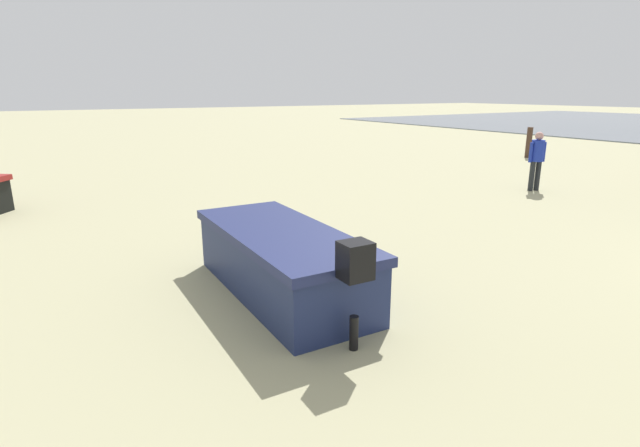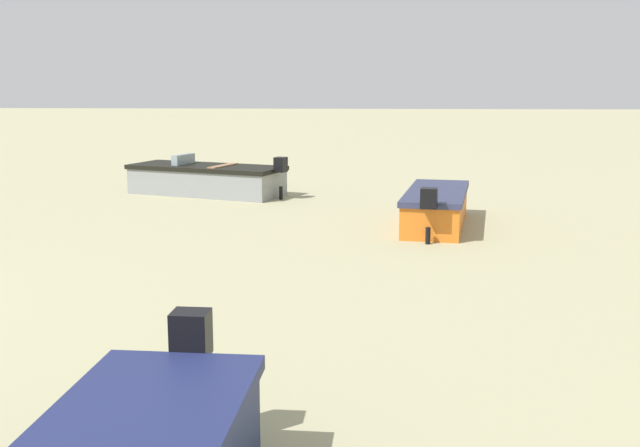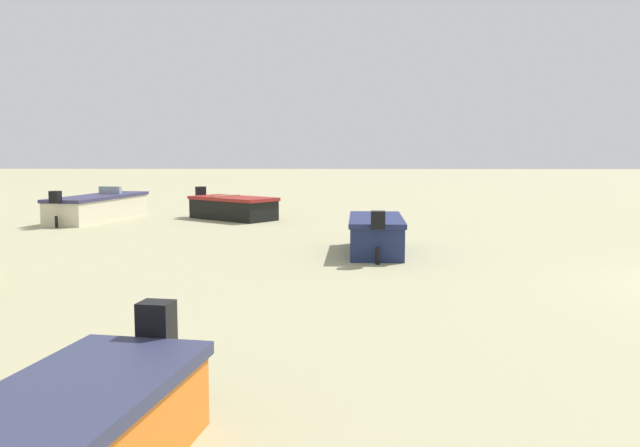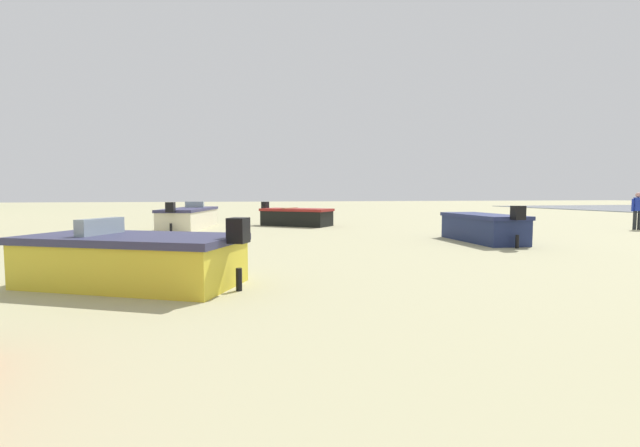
% 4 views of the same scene
% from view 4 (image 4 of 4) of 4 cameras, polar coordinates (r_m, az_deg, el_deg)
% --- Properties ---
extents(boat_cream_0, '(5.47, 2.44, 1.23)m').
position_cam_4_polar(boat_cream_0, '(20.06, -17.32, 0.76)').
color(boat_cream_0, beige).
rests_on(boat_cream_0, ground).
extents(boat_yellow_2, '(3.06, 3.98, 1.17)m').
position_cam_4_polar(boat_yellow_2, '(7.80, -24.09, -4.48)').
color(boat_yellow_2, gold).
rests_on(boat_yellow_2, ground).
extents(boat_navy_3, '(3.61, 1.46, 1.22)m').
position_cam_4_polar(boat_navy_3, '(14.64, 21.28, -0.51)').
color(boat_navy_3, navy).
rests_on(boat_navy_3, ground).
extents(boat_black_6, '(3.30, 3.62, 1.16)m').
position_cam_4_polar(boat_black_6, '(20.48, -3.24, 0.90)').
color(boat_black_6, black).
rests_on(boat_black_6, ground).
extents(beach_walker_distant, '(0.41, 0.54, 1.62)m').
position_cam_4_polar(beach_walker_distant, '(22.83, 37.25, 1.72)').
color(beach_walker_distant, '#22252A').
rests_on(beach_walker_distant, ground).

